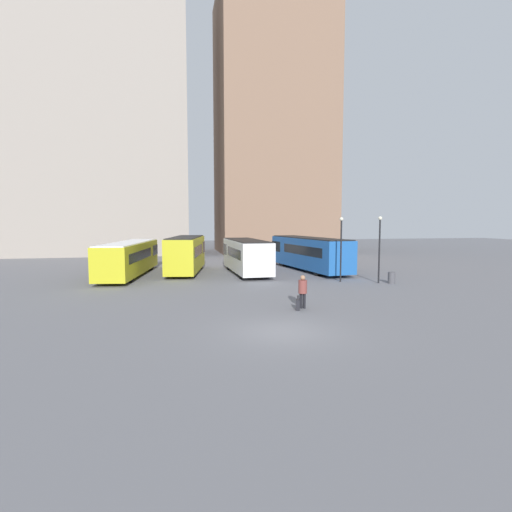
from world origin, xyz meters
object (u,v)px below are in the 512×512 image
object	(u,v)px
bus_1	(186,253)
bus_0	(130,257)
traveler	(303,289)
lamp_post_1	(341,243)
lamp_post_0	(380,243)
suitcase	(298,305)
trash_bin	(391,278)
bus_3	(308,252)
bus_2	(246,255)

from	to	relation	value
bus_1	bus_0	bearing A→B (deg)	110.61
traveler	lamp_post_1	size ratio (longest dim) A/B	0.36
lamp_post_0	lamp_post_1	xyz separation A→B (m)	(-2.48, 1.25, -0.03)
bus_1	lamp_post_1	distance (m)	13.82
lamp_post_0	suitcase	bearing A→B (deg)	-139.25
bus_0	bus_1	bearing A→B (deg)	-71.05
trash_bin	bus_0	bearing A→B (deg)	156.16
bus_1	bus_3	world-z (taller)	bus_1
lamp_post_0	trash_bin	distance (m)	2.69
bus_0	bus_3	bearing A→B (deg)	-80.10
bus_2	suitcase	world-z (taller)	bus_2
bus_3	bus_1	bearing A→B (deg)	80.81
lamp_post_1	bus_1	bearing A→B (deg)	145.21
trash_bin	lamp_post_0	bearing A→B (deg)	156.28
bus_1	bus_2	world-z (taller)	bus_1
bus_2	lamp_post_0	world-z (taller)	lamp_post_0
bus_2	bus_3	bearing A→B (deg)	-80.52
bus_3	lamp_post_0	distance (m)	9.14
bus_3	trash_bin	xyz separation A→B (m)	(3.32, -9.07, -1.26)
bus_0	lamp_post_0	distance (m)	20.33
bus_3	traveler	xyz separation A→B (m)	(-5.79, -15.79, -0.64)
bus_0	bus_1	distance (m)	4.85
lamp_post_1	trash_bin	xyz separation A→B (m)	(3.32, -1.62, -2.50)
traveler	lamp_post_1	world-z (taller)	lamp_post_1
traveler	trash_bin	size ratio (longest dim) A/B	2.08
bus_0	bus_3	xyz separation A→B (m)	(16.06, 0.50, 0.13)
bus_0	bus_2	size ratio (longest dim) A/B	1.29
trash_bin	lamp_post_1	bearing A→B (deg)	153.98
suitcase	lamp_post_1	distance (m)	10.99
lamp_post_1	bus_2	bearing A→B (deg)	134.53
bus_2	suitcase	distance (m)	15.01
lamp_post_1	traveler	bearing A→B (deg)	-124.80
bus_2	trash_bin	size ratio (longest dim) A/B	11.47
bus_1	lamp_post_0	size ratio (longest dim) A/B	1.90
bus_1	bus_2	bearing A→B (deg)	-97.51
bus_0	bus_3	world-z (taller)	bus_3
bus_0	traveler	size ratio (longest dim) A/B	7.13
traveler	trash_bin	world-z (taller)	traveler
trash_bin	bus_1	bearing A→B (deg)	147.06
bus_0	bus_1	xyz separation A→B (m)	(4.76, 0.91, 0.18)
bus_1	traveler	world-z (taller)	bus_1
lamp_post_0	trash_bin	world-z (taller)	lamp_post_0
bus_2	bus_3	distance (m)	6.26
bus_0	trash_bin	xyz separation A→B (m)	(19.38, -8.56, -1.13)
bus_1	bus_3	bearing A→B (deg)	-82.30
bus_3	suitcase	bearing A→B (deg)	152.00
traveler	trash_bin	xyz separation A→B (m)	(9.11, 6.72, -0.62)
traveler	lamp_post_0	xyz separation A→B (m)	(8.28, 7.09, 1.91)
lamp_post_0	trash_bin	bearing A→B (deg)	-23.72
bus_0	suitcase	xyz separation A→B (m)	(9.90, -15.64, -1.27)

